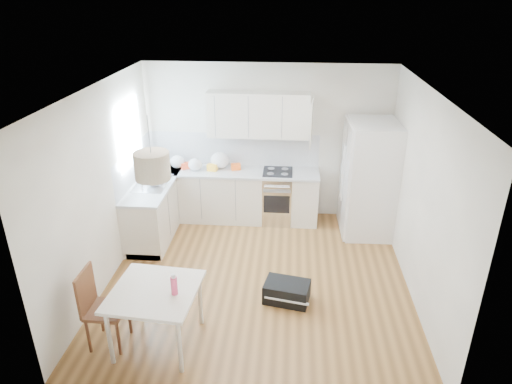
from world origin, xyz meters
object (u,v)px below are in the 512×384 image
(dining_chair, at_px, (106,308))
(gym_bag, at_px, (287,292))
(dining_table, at_px, (155,296))
(refrigerator, at_px, (370,179))

(dining_chair, xyz_separation_m, gym_bag, (2.04, 0.95, -0.36))
(dining_table, xyz_separation_m, gym_bag, (1.47, 0.90, -0.53))
(dining_chair, distance_m, gym_bag, 2.28)
(dining_table, height_order, dining_chair, dining_chair)
(dining_chair, bearing_deg, dining_table, 5.89)
(refrigerator, xyz_separation_m, dining_chair, (-3.33, -2.99, -0.46))
(dining_chair, bearing_deg, gym_bag, 26.00)
(refrigerator, height_order, gym_bag, refrigerator)
(refrigerator, relative_size, gym_bag, 3.26)
(dining_chair, relative_size, gym_bag, 1.69)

